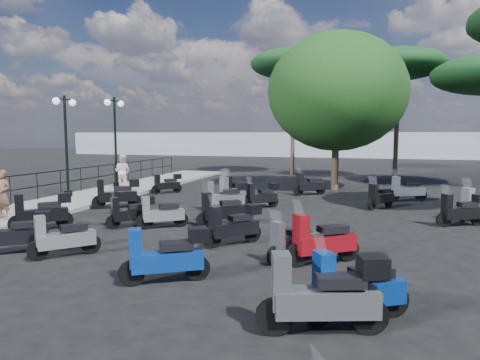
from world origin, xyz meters
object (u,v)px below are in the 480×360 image
(scooter_7, at_px, (63,238))
(scooter_19, at_px, (324,296))
(pedestrian_far, at_px, (123,172))
(scooter_2, at_px, (132,212))
(scooter_13, at_px, (166,256))
(scooter_14, at_px, (291,242))
(broadleaf_tree, at_px, (337,92))
(scooter_24, at_px, (354,290))
(pine_2, at_px, (294,64))
(scooter_5, at_px, (167,184))
(scooter_25, at_px, (462,211))
(scooter_11, at_px, (235,190))
(lamp_post_1, at_px, (66,139))
(scooter_27, at_px, (407,190))
(scooter_1, at_px, (17,233))
(scooter_17, at_px, (233,191))
(scooter_21, at_px, (380,197))
(scooter_4, at_px, (117,194))
(scooter_8, at_px, (161,214))
(scooter_3, at_px, (42,212))
(scooter_20, at_px, (322,242))
(scooter_15, at_px, (234,226))
(woman, at_px, (3,194))
(scooter_22, at_px, (309,185))
(scooter_10, at_px, (262,196))
(lamp_post_2, at_px, (115,136))
(scooter_9, at_px, (222,211))

(scooter_7, bearing_deg, scooter_19, -157.17)
(pedestrian_far, xyz_separation_m, scooter_2, (4.70, -7.02, -0.53))
(scooter_13, height_order, scooter_14, scooter_13)
(scooter_14, height_order, broadleaf_tree, broadleaf_tree)
(scooter_24, relative_size, pine_2, 0.18)
(scooter_5, bearing_deg, scooter_25, -156.80)
(scooter_11, distance_m, scooter_13, 9.84)
(lamp_post_1, xyz_separation_m, scooter_24, (12.18, -8.90, -2.09))
(scooter_14, relative_size, scooter_27, 0.83)
(pedestrian_far, distance_m, scooter_1, 10.98)
(scooter_17, bearing_deg, scooter_21, -147.55)
(pedestrian_far, xyz_separation_m, scooter_21, (11.95, -1.51, -0.54))
(scooter_2, height_order, scooter_4, scooter_4)
(pedestrian_far, xyz_separation_m, scooter_8, (5.61, -6.88, -0.55))
(scooter_3, distance_m, scooter_19, 9.55)
(scooter_4, xyz_separation_m, scooter_21, (9.53, 2.73, -0.11))
(scooter_14, relative_size, scooter_24, 0.84)
(scooter_2, height_order, scooter_20, scooter_20)
(scooter_15, xyz_separation_m, scooter_17, (-2.06, 6.44, -0.02))
(woman, distance_m, scooter_3, 1.93)
(scooter_24, relative_size, scooter_27, 0.98)
(scooter_22, relative_size, broadleaf_tree, 0.17)
(scooter_22, distance_m, scooter_24, 13.42)
(scooter_10, xyz_separation_m, scooter_19, (3.31, -9.74, 0.10))
(scooter_3, xyz_separation_m, broadleaf_tree, (7.47, 11.82, 4.33))
(scooter_27, bearing_deg, scooter_5, 69.68)
(scooter_17, distance_m, scooter_22, 4.04)
(scooter_8, bearing_deg, scooter_5, -10.13)
(lamp_post_1, distance_m, woman, 5.25)
(scooter_20, relative_size, pine_2, 0.17)
(scooter_27, bearing_deg, woman, 99.74)
(scooter_11, relative_size, scooter_19, 0.93)
(scooter_4, bearing_deg, woman, 118.35)
(scooter_1, distance_m, scooter_7, 1.22)
(scooter_7, bearing_deg, scooter_14, -124.02)
(scooter_25, bearing_deg, scooter_1, 94.63)
(lamp_post_1, xyz_separation_m, scooter_5, (3.24, 2.90, -2.13))
(scooter_13, distance_m, scooter_15, 3.06)
(lamp_post_2, xyz_separation_m, scooter_9, (7.87, -6.52, -2.21))
(scooter_21, distance_m, scooter_24, 10.35)
(scooter_7, bearing_deg, scooter_13, -153.91)
(scooter_5, xyz_separation_m, scooter_10, (5.24, -2.60, 0.01))
(scooter_7, bearing_deg, broadleaf_tree, -67.68)
(scooter_22, height_order, scooter_27, scooter_27)
(scooter_4, bearing_deg, scooter_11, -87.36)
(scooter_15, height_order, scooter_27, scooter_27)
(lamp_post_2, bearing_deg, scooter_22, 11.81)
(woman, distance_m, scooter_17, 8.29)
(scooter_3, xyz_separation_m, scooter_14, (7.48, -0.89, -0.11))
(scooter_3, bearing_deg, scooter_8, -111.39)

